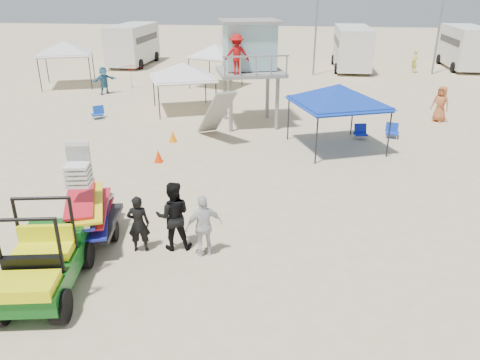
# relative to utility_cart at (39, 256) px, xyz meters

# --- Properties ---
(ground) EXTENTS (140.00, 140.00, 0.00)m
(ground) POSITION_rel_utility_cart_xyz_m (3.38, 0.98, -0.98)
(ground) COLOR beige
(ground) RESTS_ON ground
(utility_cart) EXTENTS (1.85, 2.97, 2.10)m
(utility_cart) POSITION_rel_utility_cart_xyz_m (0.00, 0.00, 0.00)
(utility_cart) COLOR #0C5214
(utility_cart) RESTS_ON ground
(surf_trailer) EXTENTS (1.82, 2.81, 2.46)m
(surf_trailer) POSITION_rel_utility_cart_xyz_m (0.01, 2.34, 0.02)
(surf_trailer) COLOR black
(surf_trailer) RESTS_ON ground
(man_left) EXTENTS (0.62, 0.47, 1.55)m
(man_left) POSITION_rel_utility_cart_xyz_m (1.52, 2.04, -0.21)
(man_left) COLOR black
(man_left) RESTS_ON ground
(man_mid) EXTENTS (1.04, 0.89, 1.86)m
(man_mid) POSITION_rel_utility_cart_xyz_m (2.37, 2.29, -0.05)
(man_mid) COLOR black
(man_mid) RESTS_ON ground
(man_right) EXTENTS (1.04, 0.83, 1.65)m
(man_right) POSITION_rel_utility_cart_xyz_m (3.22, 2.04, -0.15)
(man_right) COLOR silver
(man_right) RESTS_ON ground
(lifeguard_tower) EXTENTS (3.68, 3.68, 4.76)m
(lifeguard_tower) POSITION_rel_utility_cart_xyz_m (2.98, 14.26, 2.57)
(lifeguard_tower) COLOR gray
(lifeguard_tower) RESTS_ON ground
(canopy_blue) EXTENTS (4.22, 4.22, 3.10)m
(canopy_blue) POSITION_rel_utility_cart_xyz_m (7.00, 11.03, 1.57)
(canopy_blue) COLOR black
(canopy_blue) RESTS_ON ground
(canopy_white_a) EXTENTS (4.03, 4.03, 2.98)m
(canopy_white_a) POSITION_rel_utility_cart_xyz_m (-0.76, 16.32, 1.45)
(canopy_white_a) COLOR black
(canopy_white_a) RESTS_ON ground
(canopy_white_b) EXTENTS (4.15, 4.15, 3.34)m
(canopy_white_b) POSITION_rel_utility_cart_xyz_m (-9.98, 21.75, 1.82)
(canopy_white_b) COLOR black
(canopy_white_b) RESTS_ON ground
(canopy_white_c) EXTENTS (3.48, 3.48, 3.19)m
(canopy_white_c) POSITION_rel_utility_cart_xyz_m (-0.12, 22.74, 1.67)
(canopy_white_c) COLOR black
(canopy_white_c) RESTS_ON ground
(umbrella_a) EXTENTS (1.92, 1.95, 1.57)m
(umbrella_a) POSITION_rel_utility_cart_xyz_m (-5.56, 21.53, -0.19)
(umbrella_a) COLOR red
(umbrella_a) RESTS_ON ground
(umbrella_b) EXTENTS (2.66, 2.66, 1.71)m
(umbrella_b) POSITION_rel_utility_cart_xyz_m (1.12, 20.10, -0.12)
(umbrella_b) COLOR yellow
(umbrella_b) RESTS_ON ground
(cone_near) EXTENTS (0.34, 0.34, 0.50)m
(cone_near) POSITION_rel_utility_cart_xyz_m (0.12, 8.42, -0.73)
(cone_near) COLOR #FF3A08
(cone_near) RESTS_ON ground
(cone_far) EXTENTS (0.34, 0.34, 0.50)m
(cone_far) POSITION_rel_utility_cart_xyz_m (0.03, 10.95, -0.73)
(cone_far) COLOR orange
(cone_far) RESTS_ON ground
(beach_chair_a) EXTENTS (0.73, 0.82, 0.64)m
(beach_chair_a) POSITION_rel_utility_cart_xyz_m (-4.78, 14.23, -0.67)
(beach_chair_a) COLOR #0F3CA8
(beach_chair_a) RESTS_ON ground
(beach_chair_b) EXTENTS (0.63, 0.68, 0.64)m
(beach_chair_b) POSITION_rel_utility_cart_xyz_m (8.21, 12.51, -0.67)
(beach_chair_b) COLOR #0E1F9F
(beach_chair_b) RESTS_ON ground
(beach_chair_c) EXTENTS (0.66, 0.72, 0.64)m
(beach_chair_c) POSITION_rel_utility_cart_xyz_m (9.65, 12.86, -0.67)
(beach_chair_c) COLOR #1036B3
(beach_chair_c) RESTS_ON ground
(rv_far_left) EXTENTS (2.64, 6.80, 3.25)m
(rv_far_left) POSITION_rel_utility_cart_xyz_m (-8.62, 30.97, 0.82)
(rv_far_left) COLOR silver
(rv_far_left) RESTS_ON ground
(rv_mid_left) EXTENTS (2.65, 6.50, 3.25)m
(rv_mid_left) POSITION_rel_utility_cart_xyz_m (0.38, 32.47, 0.82)
(rv_mid_left) COLOR silver
(rv_mid_left) RESTS_ON ground
(rv_mid_right) EXTENTS (2.64, 7.00, 3.25)m
(rv_mid_right) POSITION_rel_utility_cart_xyz_m (9.38, 30.97, 0.82)
(rv_mid_right) COLOR silver
(rv_mid_right) RESTS_ON ground
(rv_far_right) EXTENTS (2.64, 6.60, 3.25)m
(rv_far_right) POSITION_rel_utility_cart_xyz_m (18.38, 32.47, 0.82)
(rv_far_right) COLOR silver
(rv_far_right) RESTS_ON ground
(light_pole_left) EXTENTS (0.14, 0.14, 8.00)m
(light_pole_left) POSITION_rel_utility_cart_xyz_m (6.38, 27.98, 3.02)
(light_pole_left) COLOR slate
(light_pole_left) RESTS_ON ground
(light_pole_right) EXTENTS (0.14, 0.14, 8.00)m
(light_pole_right) POSITION_rel_utility_cart_xyz_m (15.38, 29.48, 3.02)
(light_pole_right) COLOR slate
(light_pole_right) RESTS_ON ground
(distant_beachgoers) EXTENTS (21.72, 14.89, 1.81)m
(distant_beachgoers) POSITION_rel_utility_cart_xyz_m (2.47, 21.78, -0.11)
(distant_beachgoers) COLOR #4F8355
(distant_beachgoers) RESTS_ON ground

